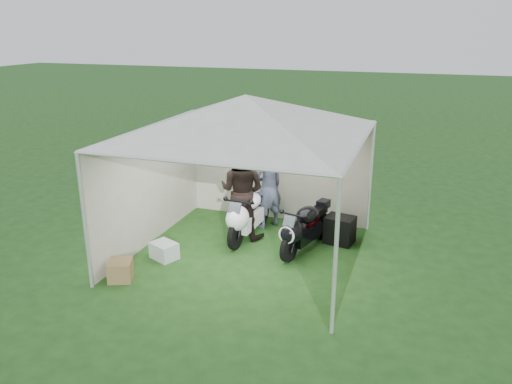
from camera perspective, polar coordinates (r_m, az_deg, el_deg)
ground at (r=9.52m, az=-1.08°, el=-7.12°), size 80.00×80.00×0.00m
canopy_tent at (r=8.75m, az=-1.11°, el=8.35°), size 5.66×5.66×3.00m
motorcycle_white at (r=10.03m, az=-1.02°, el=-2.46°), size 0.50×1.93×0.95m
motorcycle_black at (r=9.50m, az=5.47°, el=-4.01°), size 0.72×1.76×0.88m
paddock_stand at (r=10.31m, az=7.61°, el=-4.46°), size 0.37×0.28×0.24m
person_dark_jacket at (r=9.98m, az=-1.61°, el=0.16°), size 1.01×0.82×1.95m
person_blue_jacket at (r=10.46m, az=1.43°, el=0.65°), size 0.74×0.79×1.82m
equipment_box at (r=10.04m, az=9.55°, el=-4.28°), size 0.62×0.53×0.55m
crate_0 at (r=9.45m, az=-10.45°, el=-6.60°), size 0.57×0.52×0.31m
crate_1 at (r=8.86m, az=-15.24°, el=-8.65°), size 0.50×0.50×0.34m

